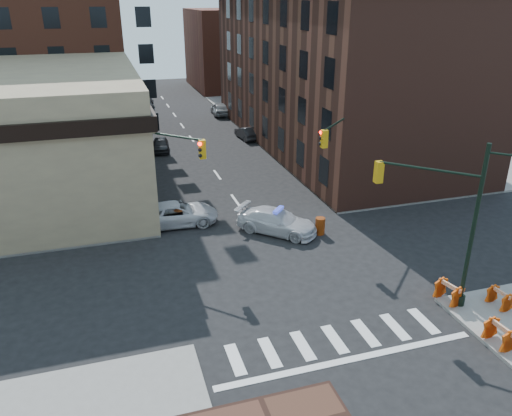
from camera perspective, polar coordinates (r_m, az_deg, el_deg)
ground at (r=28.00m, az=2.98°, el=-6.57°), size 140.00×140.00×0.00m
sidewalk_ne at (r=65.34m, az=12.40°, el=10.39°), size 34.00×54.50×0.15m
commercial_row_ne at (r=50.62m, az=8.54°, el=15.07°), size 14.00×34.00×14.00m
filler_nw at (r=85.33m, az=-23.20°, el=17.41°), size 20.00×18.00×16.00m
filler_ne at (r=84.25m, az=-1.59°, el=17.72°), size 16.00×16.00×12.00m
signal_pole_se at (r=24.40m, az=21.24°, el=-0.78°), size 5.40×5.27×8.00m
signal_pole_nw at (r=29.82m, az=-11.08°, el=4.06°), size 3.58×3.67×8.00m
signal_pole_ne at (r=33.00m, az=9.56°, el=6.03°), size 3.67×3.58×8.00m
tree_ne_near at (r=52.40m, az=1.08°, el=11.68°), size 3.00×3.00×4.85m
tree_ne_far at (r=59.92m, az=-1.36°, el=13.12°), size 3.00×3.00×4.85m
police_car at (r=31.44m, az=2.40°, el=-1.54°), size 5.23×5.05×1.50m
pickup at (r=32.91m, az=-9.10°, el=-0.65°), size 5.52×2.70×1.51m
parked_car_wnear at (r=49.23m, az=-10.83°, el=7.11°), size 1.94×3.90×1.28m
parked_car_wfar at (r=56.24m, az=-13.70°, el=8.87°), size 1.61×4.07×1.32m
parked_car_wdeep at (r=69.08m, az=-12.52°, el=11.61°), size 2.72×5.33×1.48m
parked_car_enear at (r=52.68m, az=-1.11°, el=8.56°), size 1.72×3.97×1.27m
parked_car_efar at (r=64.02m, az=-4.16°, el=11.25°), size 2.15×4.74×1.58m
pedestrian_a at (r=33.61m, az=-17.49°, el=-0.31°), size 0.80×0.65×1.91m
pedestrian_b at (r=33.18m, az=-16.37°, el=-0.44°), size 1.14×1.01×1.94m
pedestrian_c at (r=33.78m, az=-18.05°, el=-0.51°), size 0.96×0.97×1.64m
barrel_road at (r=31.54m, az=7.33°, el=-2.05°), size 0.79×0.79×1.09m
barrel_bank at (r=32.85m, az=-8.80°, el=-1.11°), size 0.63×0.63×1.05m
barricade_se_a at (r=26.11m, az=21.15°, el=-9.00°), size 0.95×1.45×1.00m
barricade_se_b at (r=26.71m, az=26.07°, el=-9.28°), size 0.70×1.23×0.88m
barricade_se_c at (r=24.05m, az=26.07°, el=-12.88°), size 0.77×1.37×0.99m
barricade_nw_a at (r=33.06m, az=-14.53°, el=-1.39°), size 1.17×0.72×0.82m
barricade_nw_b at (r=33.53m, az=-19.24°, el=-1.53°), size 1.27×0.71×0.91m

